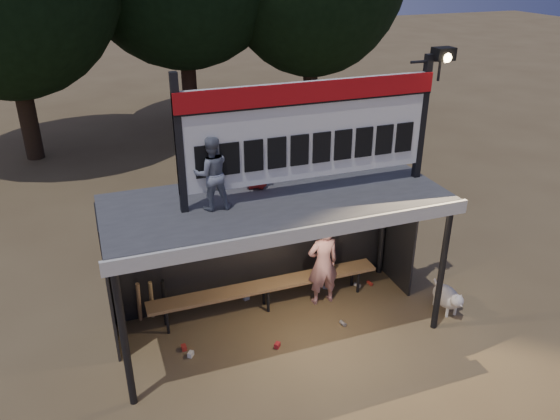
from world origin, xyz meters
name	(u,v)px	position (x,y,z in m)	size (l,w,h in m)	color
ground	(277,326)	(0.00, 0.00, 0.00)	(80.00, 80.00, 0.00)	brown
player	(323,263)	(0.97, 0.40, 0.77)	(0.56, 0.37, 1.54)	silver
child_a	(211,174)	(-0.95, -0.05, 2.84)	(0.51, 0.39, 1.04)	slate
child_b	(256,161)	(-0.17, 0.44, 2.74)	(0.41, 0.27, 0.85)	#AF1F1A
dugout_shelter	(271,219)	(0.00, 0.24, 1.85)	(5.10, 2.08, 2.32)	#3B3B3D
scoreboard_assembly	(314,127)	(0.56, -0.01, 3.32)	(4.10, 0.27, 1.99)	black
bench	(266,286)	(0.00, 0.55, 0.43)	(4.00, 0.35, 0.48)	olive
dog	(447,297)	(2.85, -0.60, 0.28)	(0.36, 0.81, 0.49)	silver
bats	(152,300)	(-1.88, 0.82, 0.43)	(0.48, 0.33, 0.84)	#936B44
litter	(289,314)	(0.28, 0.19, 0.04)	(3.64, 1.50, 0.08)	#AE271D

